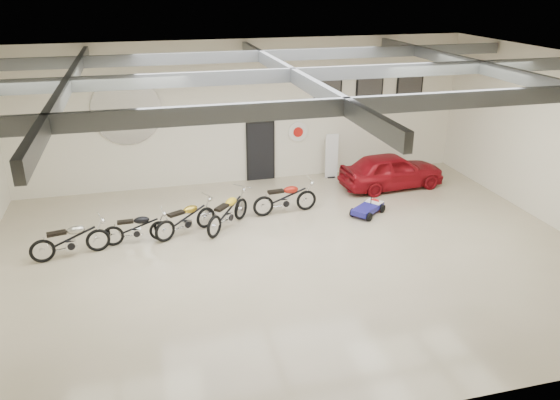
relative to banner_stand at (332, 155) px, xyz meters
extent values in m
cube|color=#BDAC90|center=(-3.07, -5.50, -0.86)|extent=(16.00, 12.00, 0.01)
cube|color=gray|center=(-3.07, -5.50, 4.14)|extent=(16.00, 12.00, 0.01)
cube|color=silver|center=(-3.07, 0.50, 1.64)|extent=(16.00, 0.02, 5.00)
cube|color=black|center=(-2.57, 0.45, 0.19)|extent=(0.92, 0.08, 2.10)
imported|color=maroon|center=(1.70, -1.50, -0.24)|extent=(1.78, 3.79, 1.25)
camera|label=1|loc=(-6.61, -17.98, 6.00)|focal=35.00mm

